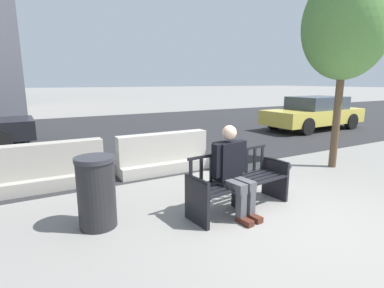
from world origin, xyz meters
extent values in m
plane|color=gray|center=(0.00, 0.00, 0.00)|extent=(200.00, 200.00, 0.00)
cube|color=#28282B|center=(0.00, 8.70, 0.00)|extent=(120.00, 12.00, 0.01)
cube|color=black|center=(-1.24, 0.64, 0.33)|extent=(0.11, 0.52, 0.66)
cube|color=black|center=(0.39, 0.83, 0.33)|extent=(0.11, 0.52, 0.66)
cube|color=black|center=(-0.42, 0.74, 0.22)|extent=(0.08, 0.33, 0.45)
cube|color=black|center=(-0.40, 0.51, 0.45)|extent=(1.60, 0.26, 0.02)
cube|color=black|center=(-0.41, 0.62, 0.45)|extent=(1.60, 0.26, 0.02)
cube|color=black|center=(-0.42, 0.74, 0.45)|extent=(1.60, 0.26, 0.02)
cube|color=black|center=(-0.44, 0.85, 0.45)|extent=(1.60, 0.26, 0.02)
cube|color=black|center=(-0.45, 0.97, 0.45)|extent=(1.60, 0.26, 0.02)
cube|color=black|center=(-0.45, 0.98, 0.86)|extent=(1.59, 0.22, 0.04)
cube|color=black|center=(-1.20, 0.89, 0.65)|extent=(0.05, 0.03, 0.38)
cube|color=black|center=(-1.01, 0.91, 0.65)|extent=(0.05, 0.03, 0.38)
cube|color=black|center=(-0.82, 0.93, 0.65)|extent=(0.05, 0.03, 0.38)
cube|color=black|center=(-0.64, 0.96, 0.65)|extent=(0.05, 0.03, 0.38)
cube|color=black|center=(-0.45, 0.98, 0.65)|extent=(0.05, 0.03, 0.38)
cube|color=black|center=(-0.27, 1.00, 0.65)|extent=(0.05, 0.03, 0.38)
cube|color=black|center=(-0.08, 1.02, 0.65)|extent=(0.05, 0.03, 0.38)
cube|color=black|center=(0.11, 1.04, 0.65)|extent=(0.05, 0.03, 0.38)
cube|color=black|center=(0.29, 1.06, 0.65)|extent=(0.05, 0.03, 0.38)
cube|color=black|center=(-1.24, 0.62, 0.65)|extent=(0.10, 0.46, 0.03)
cube|color=black|center=(0.39, 0.81, 0.65)|extent=(0.10, 0.46, 0.03)
cube|color=black|center=(-0.63, 0.78, 0.79)|extent=(0.43, 0.29, 0.56)
sphere|color=beige|center=(-0.63, 0.76, 1.21)|extent=(0.21, 0.21, 0.21)
cube|color=#4C4C51|center=(-0.70, 0.56, 0.48)|extent=(0.19, 0.45, 0.14)
cube|color=#4C4C51|center=(-0.52, 0.58, 0.48)|extent=(0.19, 0.45, 0.14)
cube|color=#4C4C51|center=(-0.68, 0.39, 0.23)|extent=(0.12, 0.12, 0.45)
cube|color=#4C4C51|center=(-0.50, 0.41, 0.23)|extent=(0.12, 0.12, 0.45)
cube|color=#4C2319|center=(-0.67, 0.31, 0.04)|extent=(0.14, 0.27, 0.08)
cube|color=#4C2319|center=(-0.49, 0.33, 0.04)|extent=(0.14, 0.27, 0.08)
cube|color=black|center=(-0.87, 0.73, 0.83)|extent=(0.10, 0.13, 0.48)
cube|color=black|center=(-0.39, 0.78, 0.83)|extent=(0.10, 0.13, 0.48)
cube|color=#ADA89E|center=(-0.63, 3.15, 0.12)|extent=(2.01, 0.70, 0.24)
cube|color=#ADA89E|center=(-0.63, 3.15, 0.54)|extent=(2.00, 0.32, 0.60)
cube|color=#9E998E|center=(-2.92, 3.23, 0.12)|extent=(2.01, 0.72, 0.24)
cube|color=#9E998E|center=(-2.92, 3.23, 0.54)|extent=(2.01, 0.34, 0.60)
cylinder|color=brown|center=(2.90, 1.56, 1.23)|extent=(0.16, 0.16, 2.46)
ellipsoid|color=#568942|center=(2.90, 1.56, 3.09)|extent=(1.79, 1.79, 2.27)
cube|color=#DBC64C|center=(7.06, 5.53, 0.54)|extent=(4.43, 1.84, 0.56)
cube|color=#38424C|center=(7.24, 5.53, 1.07)|extent=(2.23, 1.57, 0.50)
cylinder|color=black|center=(5.73, 4.69, 0.32)|extent=(0.65, 0.24, 0.64)
cylinder|color=black|center=(5.68, 6.29, 0.32)|extent=(0.65, 0.24, 0.64)
cylinder|color=black|center=(8.45, 4.77, 0.32)|extent=(0.65, 0.24, 0.64)
cylinder|color=black|center=(8.40, 6.37, 0.32)|extent=(0.65, 0.24, 0.64)
cylinder|color=black|center=(-3.85, 6.93, 0.32)|extent=(0.65, 0.24, 0.64)
cylinder|color=black|center=(-3.89, 8.61, 0.32)|extent=(0.65, 0.24, 0.64)
cylinder|color=#232326|center=(-2.44, 1.23, 0.45)|extent=(0.50, 0.50, 0.91)
cylinder|color=#2D2D33|center=(-2.44, 1.23, 0.94)|extent=(0.52, 0.52, 0.06)
camera|label=1|loc=(-3.16, -2.67, 1.93)|focal=28.00mm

